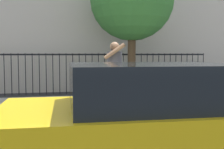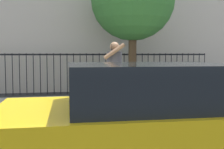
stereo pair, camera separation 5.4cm
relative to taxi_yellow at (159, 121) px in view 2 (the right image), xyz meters
The scene contains 6 objects.
ground_plane 2.17m from the taxi_yellow, 119.52° to the left, with size 60.00×60.00×0.00m, color #28282B.
sidewalk 4.16m from the taxi_yellow, 104.24° to the left, with size 28.00×4.40×0.15m, color #9E9B93.
iron_fence 7.76m from the taxi_yellow, 97.50° to the left, with size 12.03×0.04×1.60m.
taxi_yellow is the anchor object (origin of this frame).
pedestrian_on_phone 3.00m from the taxi_yellow, 89.39° to the left, with size 0.50×0.70×1.70m.
street_bench 5.92m from the taxi_yellow, 53.41° to the left, with size 1.60×0.45×0.95m.
Camera 2 is at (-0.28, -5.18, 1.58)m, focal length 44.94 mm.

